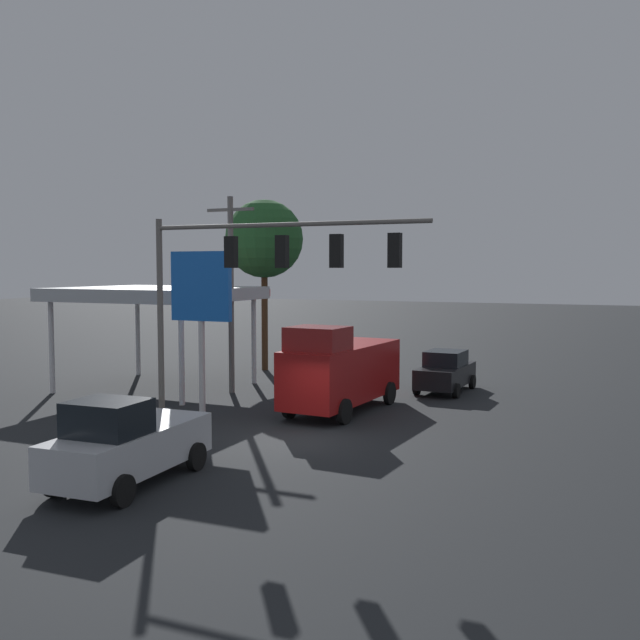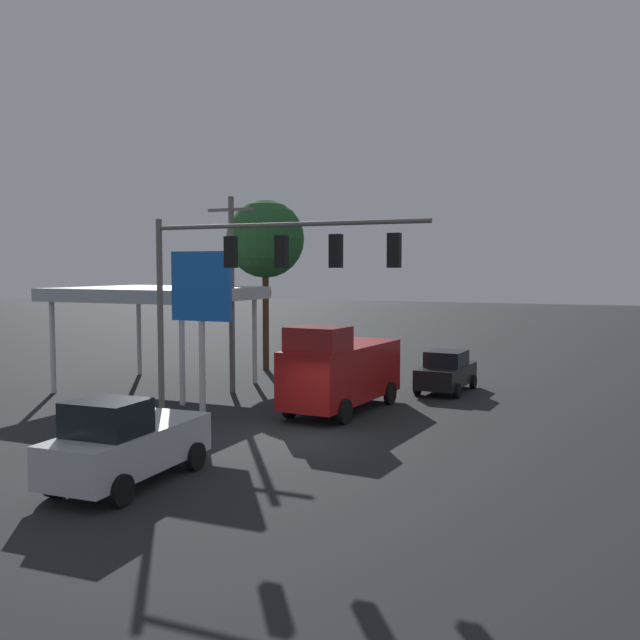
{
  "view_description": "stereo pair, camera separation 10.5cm",
  "coord_description": "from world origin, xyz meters",
  "px_view_note": "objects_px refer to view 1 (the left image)",
  "views": [
    {
      "loc": [
        -10.23,
        21.31,
        5.75
      ],
      "look_at": [
        0.0,
        -2.0,
        3.92
      ],
      "focal_mm": 40.0,
      "sensor_mm": 36.0,
      "label": 1
    },
    {
      "loc": [
        -10.32,
        21.27,
        5.75
      ],
      "look_at": [
        0.0,
        -2.0,
        3.92
      ],
      "focal_mm": 40.0,
      "sensor_mm": 36.0,
      "label": 2
    }
  ],
  "objects_px": {
    "price_sign": "(201,295)",
    "fire_hydrant": "(128,448)",
    "utility_pole": "(231,289)",
    "pickup_parked": "(126,444)",
    "traffic_signal_assembly": "(258,271)",
    "sedan_waiting": "(446,371)",
    "street_tree": "(264,239)",
    "delivery_truck": "(340,370)"
  },
  "relations": [
    {
      "from": "utility_pole",
      "to": "street_tree",
      "type": "bearing_deg",
      "value": -73.62
    },
    {
      "from": "pickup_parked",
      "to": "street_tree",
      "type": "distance_m",
      "value": 22.6
    },
    {
      "from": "utility_pole",
      "to": "pickup_parked",
      "type": "xyz_separation_m",
      "value": [
        -4.7,
        13.36,
        -3.69
      ]
    },
    {
      "from": "traffic_signal_assembly",
      "to": "delivery_truck",
      "type": "xyz_separation_m",
      "value": [
        -0.09,
        -6.64,
        -3.97
      ]
    },
    {
      "from": "traffic_signal_assembly",
      "to": "fire_hydrant",
      "type": "bearing_deg",
      "value": 45.33
    },
    {
      "from": "price_sign",
      "to": "pickup_parked",
      "type": "relative_size",
      "value": 1.22
    },
    {
      "from": "traffic_signal_assembly",
      "to": "street_tree",
      "type": "height_order",
      "value": "street_tree"
    },
    {
      "from": "pickup_parked",
      "to": "fire_hydrant",
      "type": "xyz_separation_m",
      "value": [
        1.36,
        -1.77,
        -0.67
      ]
    },
    {
      "from": "price_sign",
      "to": "fire_hydrant",
      "type": "xyz_separation_m",
      "value": [
        -1.39,
        6.12,
        -4.32
      ]
    },
    {
      "from": "delivery_truck",
      "to": "sedan_waiting",
      "type": "bearing_deg",
      "value": 160.68
    },
    {
      "from": "pickup_parked",
      "to": "sedan_waiting",
      "type": "bearing_deg",
      "value": 163.98
    },
    {
      "from": "pickup_parked",
      "to": "street_tree",
      "type": "bearing_deg",
      "value": -163.95
    },
    {
      "from": "price_sign",
      "to": "fire_hydrant",
      "type": "bearing_deg",
      "value": 102.78
    },
    {
      "from": "fire_hydrant",
      "to": "street_tree",
      "type": "bearing_deg",
      "value": -73.8
    },
    {
      "from": "utility_pole",
      "to": "price_sign",
      "type": "xyz_separation_m",
      "value": [
        -1.96,
        5.48,
        -0.05
      ]
    },
    {
      "from": "traffic_signal_assembly",
      "to": "street_tree",
      "type": "bearing_deg",
      "value": -62.48
    },
    {
      "from": "sedan_waiting",
      "to": "delivery_truck",
      "type": "relative_size",
      "value": 0.64
    },
    {
      "from": "fire_hydrant",
      "to": "traffic_signal_assembly",
      "type": "bearing_deg",
      "value": -134.67
    },
    {
      "from": "delivery_truck",
      "to": "fire_hydrant",
      "type": "distance_m",
      "value": 10.04
    },
    {
      "from": "delivery_truck",
      "to": "street_tree",
      "type": "height_order",
      "value": "street_tree"
    },
    {
      "from": "traffic_signal_assembly",
      "to": "utility_pole",
      "type": "height_order",
      "value": "utility_pole"
    },
    {
      "from": "sedan_waiting",
      "to": "street_tree",
      "type": "height_order",
      "value": "street_tree"
    },
    {
      "from": "sedan_waiting",
      "to": "price_sign",
      "type": "bearing_deg",
      "value": -33.49
    },
    {
      "from": "fire_hydrant",
      "to": "pickup_parked",
      "type": "bearing_deg",
      "value": 127.5
    },
    {
      "from": "utility_pole",
      "to": "sedan_waiting",
      "type": "distance_m",
      "value": 10.71
    },
    {
      "from": "street_tree",
      "to": "fire_hydrant",
      "type": "relative_size",
      "value": 10.95
    },
    {
      "from": "price_sign",
      "to": "street_tree",
      "type": "xyz_separation_m",
      "value": [
        4.09,
        -12.72,
        2.64
      ]
    },
    {
      "from": "utility_pole",
      "to": "fire_hydrant",
      "type": "distance_m",
      "value": 12.84
    },
    {
      "from": "price_sign",
      "to": "utility_pole",
      "type": "bearing_deg",
      "value": -70.32
    },
    {
      "from": "sedan_waiting",
      "to": "fire_hydrant",
      "type": "xyz_separation_m",
      "value": [
        5.67,
        15.89,
        -0.51
      ]
    },
    {
      "from": "sedan_waiting",
      "to": "fire_hydrant",
      "type": "bearing_deg",
      "value": -17.29
    },
    {
      "from": "utility_pole",
      "to": "street_tree",
      "type": "xyz_separation_m",
      "value": [
        2.13,
        -7.24,
        2.59
      ]
    },
    {
      "from": "utility_pole",
      "to": "delivery_truck",
      "type": "height_order",
      "value": "utility_pole"
    },
    {
      "from": "delivery_truck",
      "to": "price_sign",
      "type": "bearing_deg",
      "value": -47.78
    },
    {
      "from": "traffic_signal_assembly",
      "to": "price_sign",
      "type": "bearing_deg",
      "value": -37.48
    },
    {
      "from": "price_sign",
      "to": "delivery_truck",
      "type": "xyz_separation_m",
      "value": [
        -4.32,
        -3.4,
        -3.06
      ]
    },
    {
      "from": "traffic_signal_assembly",
      "to": "street_tree",
      "type": "xyz_separation_m",
      "value": [
        8.32,
        -15.96,
        1.73
      ]
    },
    {
      "from": "sedan_waiting",
      "to": "street_tree",
      "type": "xyz_separation_m",
      "value": [
        11.15,
        -2.95,
        6.45
      ]
    },
    {
      "from": "traffic_signal_assembly",
      "to": "street_tree",
      "type": "distance_m",
      "value": 18.08
    },
    {
      "from": "pickup_parked",
      "to": "traffic_signal_assembly",
      "type": "bearing_deg",
      "value": 159.96
    },
    {
      "from": "utility_pole",
      "to": "delivery_truck",
      "type": "xyz_separation_m",
      "value": [
        -6.27,
        2.08,
        -3.11
      ]
    },
    {
      "from": "utility_pole",
      "to": "pickup_parked",
      "type": "height_order",
      "value": "utility_pole"
    }
  ]
}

